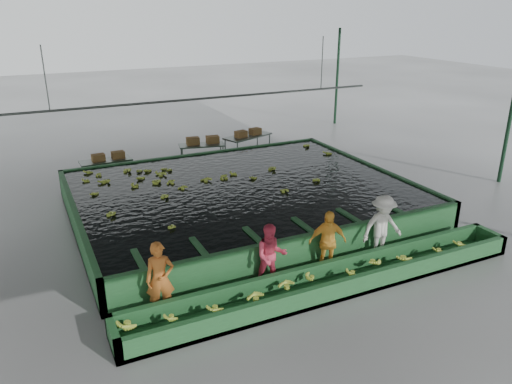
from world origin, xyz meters
name	(u,v)px	position (x,y,z in m)	size (l,w,h in m)	color
ground	(263,230)	(0.00, 0.00, 0.00)	(80.00, 80.00, 0.00)	slate
shed_roof	(264,52)	(0.00, 0.00, 5.00)	(20.00, 22.00, 0.04)	gray
shed_posts	(264,146)	(0.00, 0.00, 2.50)	(20.00, 22.00, 5.00)	black
flotation_tank	(242,198)	(0.00, 1.50, 0.45)	(10.00, 8.00, 0.90)	#21552A
tank_water	(242,186)	(0.00, 1.50, 0.85)	(9.70, 7.70, 0.00)	black
sorting_trough	(334,280)	(0.00, -3.60, 0.25)	(10.00, 1.00, 0.50)	#21552A
cableway_rail	(201,99)	(0.00, 5.00, 3.00)	(0.08, 0.08, 14.00)	#59605B
rail_hanger_left	(45,79)	(-5.00, 5.00, 4.00)	(0.04, 0.04, 2.00)	#59605B
rail_hanger_right	(322,63)	(5.00, 5.00, 4.00)	(0.04, 0.04, 2.00)	#59605B
worker_a	(160,279)	(-3.78, -2.80, 0.82)	(0.60, 0.39, 1.63)	#BD6324
worker_b	(271,256)	(-1.20, -2.80, 0.76)	(0.74, 0.58, 1.53)	#DD3A55
worker_c	(327,242)	(0.32, -2.80, 0.79)	(0.93, 0.39, 1.59)	yellow
worker_d	(382,227)	(1.96, -2.80, 0.85)	(1.10, 0.63, 1.71)	silver
packing_table_left	(107,171)	(-3.30, 6.27, 0.41)	(1.82, 0.73, 0.83)	#59605B
packing_table_mid	(202,154)	(0.59, 6.80, 0.41)	(1.81, 0.72, 0.82)	#59605B
packing_table_right	(248,146)	(2.66, 6.84, 0.48)	(2.11, 0.85, 0.96)	#59605B
box_stack_left	(109,159)	(-3.19, 6.28, 0.83)	(1.16, 0.32, 0.25)	brown
box_stack_mid	(203,144)	(0.67, 6.89, 0.83)	(1.32, 0.37, 0.28)	brown
box_stack_right	(248,136)	(2.65, 6.79, 0.96)	(1.22, 0.34, 0.26)	brown
floating_bananas	(232,179)	(0.00, 2.30, 0.85)	(8.33, 5.68, 0.11)	#A7BE38
trough_bananas	(334,274)	(0.00, -3.60, 0.40)	(9.21, 0.61, 0.12)	#A7BE38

